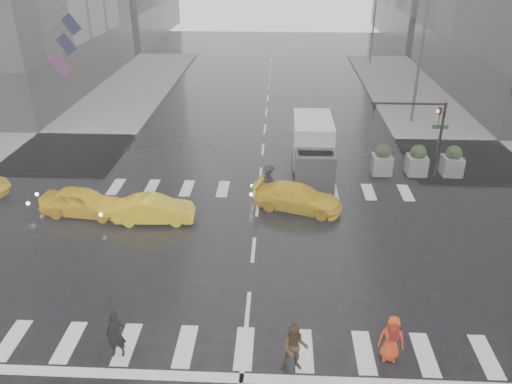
# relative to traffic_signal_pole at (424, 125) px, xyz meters

# --- Properties ---
(ground) EXTENTS (120.00, 120.00, 0.00)m
(ground) POSITION_rel_traffic_signal_pole_xyz_m (-9.01, -8.01, -3.22)
(ground) COLOR black
(ground) RESTS_ON ground
(sidewalk_nw) EXTENTS (35.00, 35.00, 0.15)m
(sidewalk_nw) POSITION_rel_traffic_signal_pole_xyz_m (-28.51, 9.49, -3.14)
(sidewalk_nw) COLOR slate
(sidewalk_nw) RESTS_ON ground
(road_markings) EXTENTS (18.00, 48.00, 0.01)m
(road_markings) POSITION_rel_traffic_signal_pole_xyz_m (-9.01, -8.01, -3.21)
(road_markings) COLOR silver
(road_markings) RESTS_ON ground
(traffic_signal_pole) EXTENTS (4.45, 0.42, 4.50)m
(traffic_signal_pole) POSITION_rel_traffic_signal_pole_xyz_m (0.00, 0.00, 0.00)
(traffic_signal_pole) COLOR black
(traffic_signal_pole) RESTS_ON ground
(street_lamp_near) EXTENTS (2.15, 0.22, 9.00)m
(street_lamp_near) POSITION_rel_traffic_signal_pole_xyz_m (1.86, 9.99, 1.73)
(street_lamp_near) COLOR #59595B
(street_lamp_near) RESTS_ON ground
(street_lamp_far) EXTENTS (2.15, 0.22, 9.00)m
(street_lamp_far) POSITION_rel_traffic_signal_pole_xyz_m (1.86, 29.99, 1.73)
(street_lamp_far) COLOR #59595B
(street_lamp_far) RESTS_ON ground
(planter_west) EXTENTS (1.10, 1.10, 1.80)m
(planter_west) POSITION_rel_traffic_signal_pole_xyz_m (-2.01, 0.19, -2.23)
(planter_west) COLOR slate
(planter_west) RESTS_ON ground
(planter_mid) EXTENTS (1.10, 1.10, 1.80)m
(planter_mid) POSITION_rel_traffic_signal_pole_xyz_m (-0.01, 0.19, -2.23)
(planter_mid) COLOR slate
(planter_mid) RESTS_ON ground
(planter_east) EXTENTS (1.10, 1.10, 1.80)m
(planter_east) POSITION_rel_traffic_signal_pole_xyz_m (1.99, 0.19, -2.23)
(planter_east) COLOR slate
(planter_east) RESTS_ON ground
(flag_cluster) EXTENTS (2.87, 3.06, 4.69)m
(flag_cluster) POSITION_rel_traffic_signal_pole_xyz_m (-24.09, 10.49, 2.42)
(flag_cluster) COLOR #59595B
(flag_cluster) RESTS_ON ground
(pedestrian_black) EXTENTS (0.98, 1.00, 2.43)m
(pedestrian_black) POSITION_rel_traffic_signal_pole_xyz_m (-13.13, -14.48, -1.63)
(pedestrian_black) COLOR black
(pedestrian_black) RESTS_ON ground
(pedestrian_brown) EXTENTS (0.87, 0.69, 1.74)m
(pedestrian_brown) POSITION_rel_traffic_signal_pole_xyz_m (-7.35, -14.81, -2.35)
(pedestrian_brown) COLOR #412D17
(pedestrian_brown) RESTS_ON ground
(pedestrian_orange) EXTENTS (0.89, 0.66, 1.68)m
(pedestrian_orange) POSITION_rel_traffic_signal_pole_xyz_m (-4.24, -14.23, -2.37)
(pedestrian_orange) COLOR red
(pedestrian_orange) RESTS_ON ground
(pedestrian_far_a) EXTENTS (1.07, 0.84, 1.59)m
(pedestrian_far_a) POSITION_rel_traffic_signal_pole_xyz_m (-8.53, -3.01, -2.42)
(pedestrian_far_a) COLOR black
(pedestrian_far_a) RESTS_ON ground
(pedestrian_far_b) EXTENTS (1.19, 1.15, 1.65)m
(pedestrian_far_b) POSITION_rel_traffic_signal_pole_xyz_m (-8.46, -2.38, -2.39)
(pedestrian_far_b) COLOR black
(pedestrian_far_b) RESTS_ON ground
(taxi_front) EXTENTS (4.23, 2.06, 1.39)m
(taxi_front) POSITION_rel_traffic_signal_pole_xyz_m (-17.68, -5.15, -2.52)
(taxi_front) COLOR yellow
(taxi_front) RESTS_ON ground
(taxi_mid) EXTENTS (3.91, 1.57, 1.27)m
(taxi_mid) POSITION_rel_traffic_signal_pole_xyz_m (-13.93, -5.67, -2.58)
(taxi_mid) COLOR yellow
(taxi_mid) RESTS_ON ground
(taxi_rear) EXTENTS (4.31, 2.89, 1.30)m
(taxi_rear) POSITION_rel_traffic_signal_pole_xyz_m (-6.95, -4.11, -2.57)
(taxi_rear) COLOR yellow
(taxi_rear) RESTS_ON ground
(box_truck) EXTENTS (2.20, 5.87, 3.12)m
(box_truck) POSITION_rel_traffic_signal_pole_xyz_m (-6.01, 0.19, -1.55)
(box_truck) COLOR silver
(box_truck) RESTS_ON ground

